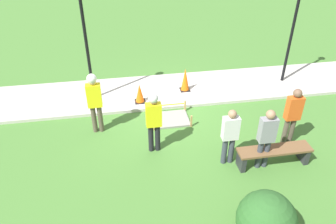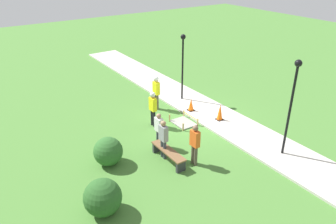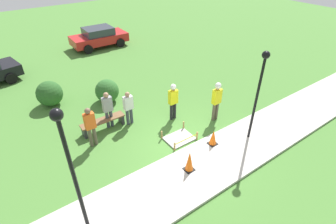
{
  "view_description": "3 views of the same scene",
  "coord_description": "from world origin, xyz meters",
  "px_view_note": "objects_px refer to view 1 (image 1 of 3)",
  "views": [
    {
      "loc": [
        1.64,
        8.88,
        5.75
      ],
      "look_at": [
        0.35,
        1.33,
        0.77
      ],
      "focal_mm": 35.0,
      "sensor_mm": 36.0,
      "label": 1
    },
    {
      "loc": [
        -11.23,
        9.24,
        7.63
      ],
      "look_at": [
        0.32,
        1.43,
        0.8
      ],
      "focal_mm": 35.0,
      "sensor_mm": 36.0,
      "label": 2
    },
    {
      "loc": [
        -5.06,
        -5.94,
        6.91
      ],
      "look_at": [
        -0.05,
        1.1,
        1.16
      ],
      "focal_mm": 28.0,
      "sensor_mm": 36.0,
      "label": 3
    }
  ],
  "objects_px": {
    "traffic_cone_far_patch": "(140,93)",
    "bystander_in_gray_shirt": "(230,134)",
    "traffic_cone_near_patch": "(185,80)",
    "lamppost_near": "(84,28)",
    "park_bench": "(274,153)",
    "bystander_in_orange_shirt": "(293,114)",
    "worker_assistant": "(154,118)",
    "lamppost_far": "(297,9)",
    "bystander_in_white_shirt": "(266,136)",
    "worker_supervisor": "(94,98)"
  },
  "relations": [
    {
      "from": "traffic_cone_far_patch",
      "to": "bystander_in_gray_shirt",
      "type": "distance_m",
      "value": 3.81
    },
    {
      "from": "traffic_cone_near_patch",
      "to": "traffic_cone_far_patch",
      "type": "distance_m",
      "value": 1.73
    },
    {
      "from": "lamppost_near",
      "to": "traffic_cone_far_patch",
      "type": "bearing_deg",
      "value": 160.91
    },
    {
      "from": "park_bench",
      "to": "bystander_in_gray_shirt",
      "type": "distance_m",
      "value": 1.28
    },
    {
      "from": "bystander_in_orange_shirt",
      "to": "traffic_cone_far_patch",
      "type": "bearing_deg",
      "value": -36.12
    },
    {
      "from": "worker_assistant",
      "to": "bystander_in_gray_shirt",
      "type": "xyz_separation_m",
      "value": [
        -1.78,
        0.8,
        -0.16
      ]
    },
    {
      "from": "lamppost_far",
      "to": "lamppost_near",
      "type": "bearing_deg",
      "value": 1.12
    },
    {
      "from": "bystander_in_orange_shirt",
      "to": "bystander_in_white_shirt",
      "type": "distance_m",
      "value": 1.31
    },
    {
      "from": "bystander_in_gray_shirt",
      "to": "traffic_cone_near_patch",
      "type": "bearing_deg",
      "value": -85.42
    },
    {
      "from": "lamppost_near",
      "to": "lamppost_far",
      "type": "distance_m",
      "value": 6.89
    },
    {
      "from": "traffic_cone_far_patch",
      "to": "bystander_in_gray_shirt",
      "type": "relative_size",
      "value": 0.41
    },
    {
      "from": "worker_supervisor",
      "to": "worker_assistant",
      "type": "height_order",
      "value": "worker_supervisor"
    },
    {
      "from": "bystander_in_gray_shirt",
      "to": "lamppost_near",
      "type": "distance_m",
      "value": 5.37
    },
    {
      "from": "bystander_in_gray_shirt",
      "to": "lamppost_far",
      "type": "height_order",
      "value": "lamppost_far"
    },
    {
      "from": "lamppost_near",
      "to": "bystander_in_orange_shirt",
      "type": "bearing_deg",
      "value": 148.18
    },
    {
      "from": "park_bench",
      "to": "worker_assistant",
      "type": "distance_m",
      "value": 3.18
    },
    {
      "from": "park_bench",
      "to": "lamppost_far",
      "type": "height_order",
      "value": "lamppost_far"
    },
    {
      "from": "bystander_in_orange_shirt",
      "to": "worker_assistant",
      "type": "bearing_deg",
      "value": -5.44
    },
    {
      "from": "bystander_in_orange_shirt",
      "to": "lamppost_far",
      "type": "distance_m",
      "value": 4.16
    },
    {
      "from": "park_bench",
      "to": "bystander_in_orange_shirt",
      "type": "distance_m",
      "value": 1.22
    },
    {
      "from": "worker_supervisor",
      "to": "lamppost_far",
      "type": "height_order",
      "value": "lamppost_far"
    },
    {
      "from": "traffic_cone_near_patch",
      "to": "park_bench",
      "type": "relative_size",
      "value": 0.43
    },
    {
      "from": "bystander_in_white_shirt",
      "to": "lamppost_far",
      "type": "height_order",
      "value": "lamppost_far"
    },
    {
      "from": "traffic_cone_far_patch",
      "to": "worker_supervisor",
      "type": "distance_m",
      "value": 2.0
    },
    {
      "from": "worker_supervisor",
      "to": "traffic_cone_far_patch",
      "type": "bearing_deg",
      "value": -136.34
    },
    {
      "from": "traffic_cone_near_patch",
      "to": "worker_supervisor",
      "type": "xyz_separation_m",
      "value": [
        2.99,
        1.83,
        0.62
      ]
    },
    {
      "from": "worker_supervisor",
      "to": "bystander_in_gray_shirt",
      "type": "xyz_separation_m",
      "value": [
        -3.3,
        1.95,
        -0.23
      ]
    },
    {
      "from": "worker_assistant",
      "to": "bystander_in_orange_shirt",
      "type": "relative_size",
      "value": 1.02
    },
    {
      "from": "worker_assistant",
      "to": "bystander_in_gray_shirt",
      "type": "bearing_deg",
      "value": 155.77
    },
    {
      "from": "traffic_cone_near_patch",
      "to": "park_bench",
      "type": "bearing_deg",
      "value": 109.44
    },
    {
      "from": "traffic_cone_far_patch",
      "to": "worker_assistant",
      "type": "bearing_deg",
      "value": 93.69
    },
    {
      "from": "traffic_cone_far_patch",
      "to": "worker_supervisor",
      "type": "bearing_deg",
      "value": 43.66
    },
    {
      "from": "traffic_cone_far_patch",
      "to": "worker_assistant",
      "type": "distance_m",
      "value": 2.52
    },
    {
      "from": "bystander_in_white_shirt",
      "to": "bystander_in_orange_shirt",
      "type": "bearing_deg",
      "value": -144.53
    },
    {
      "from": "worker_supervisor",
      "to": "lamppost_near",
      "type": "height_order",
      "value": "lamppost_near"
    },
    {
      "from": "worker_assistant",
      "to": "bystander_in_orange_shirt",
      "type": "xyz_separation_m",
      "value": [
        -3.66,
        0.35,
        -0.07
      ]
    },
    {
      "from": "park_bench",
      "to": "lamppost_far",
      "type": "distance_m",
      "value": 5.32
    },
    {
      "from": "traffic_cone_near_patch",
      "to": "bystander_in_gray_shirt",
      "type": "xyz_separation_m",
      "value": [
        -0.3,
        3.77,
        0.39
      ]
    },
    {
      "from": "park_bench",
      "to": "bystander_in_white_shirt",
      "type": "distance_m",
      "value": 0.68
    },
    {
      "from": "traffic_cone_far_patch",
      "to": "lamppost_far",
      "type": "bearing_deg",
      "value": -172.99
    },
    {
      "from": "park_bench",
      "to": "worker_supervisor",
      "type": "bearing_deg",
      "value": -26.68
    },
    {
      "from": "bystander_in_orange_shirt",
      "to": "traffic_cone_near_patch",
      "type": "bearing_deg",
      "value": -56.74
    },
    {
      "from": "traffic_cone_far_patch",
      "to": "bystander_in_orange_shirt",
      "type": "distance_m",
      "value": 4.76
    },
    {
      "from": "traffic_cone_far_patch",
      "to": "lamppost_near",
      "type": "bearing_deg",
      "value": -19.09
    },
    {
      "from": "park_bench",
      "to": "lamppost_far",
      "type": "xyz_separation_m",
      "value": [
        -2.3,
        -4.18,
        2.36
      ]
    },
    {
      "from": "traffic_cone_near_patch",
      "to": "worker_supervisor",
      "type": "height_order",
      "value": "worker_supervisor"
    },
    {
      "from": "bystander_in_white_shirt",
      "to": "lamppost_far",
      "type": "distance_m",
      "value": 5.25
    },
    {
      "from": "park_bench",
      "to": "lamppost_far",
      "type": "relative_size",
      "value": 0.47
    },
    {
      "from": "traffic_cone_far_patch",
      "to": "park_bench",
      "type": "bearing_deg",
      "value": 131.12
    },
    {
      "from": "bystander_in_gray_shirt",
      "to": "lamppost_far",
      "type": "relative_size",
      "value": 0.4
    }
  ]
}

